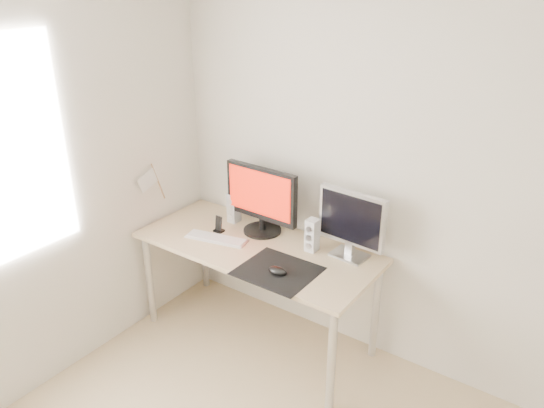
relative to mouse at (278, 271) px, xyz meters
The scene contains 11 objects.
wall_back 0.98m from the mouse, 43.74° to the left, with size 3.50×3.50×0.00m, color white.
mousepad 0.04m from the mouse, 123.69° to the left, with size 0.45×0.40×0.00m, color black.
mouse is the anchor object (origin of this frame).
desk 0.40m from the mouse, 145.62° to the left, with size 1.60×0.70×0.73m.
main_monitor 0.60m from the mouse, 135.96° to the left, with size 0.55×0.27×0.47m.
second_monitor 0.54m from the mouse, 60.75° to the left, with size 0.45×0.18×0.43m.
speaker_left 0.78m from the mouse, 148.12° to the left, with size 0.07×0.08×0.22m.
speaker_right 0.37m from the mouse, 88.12° to the left, with size 0.07×0.08×0.22m.
keyboard 0.60m from the mouse, 167.78° to the left, with size 0.44×0.21×0.02m.
phone_dock 0.68m from the mouse, 160.80° to the left, with size 0.06×0.05×0.11m.
pennant 1.15m from the mouse, behind, with size 0.01×0.23×0.29m.
Camera 1 is at (0.90, -1.04, 2.37)m, focal length 35.00 mm.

